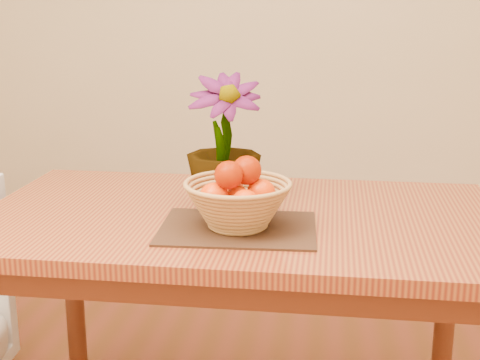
# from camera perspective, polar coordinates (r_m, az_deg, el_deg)

# --- Properties ---
(table) EXTENTS (1.40, 0.80, 0.75)m
(table) POSITION_cam_1_polar(r_m,az_deg,el_deg) (1.83, -0.09, -5.46)
(table) COLOR brown
(table) RESTS_ON floor
(placemat) EXTENTS (0.40, 0.31, 0.01)m
(placemat) POSITION_cam_1_polar(r_m,az_deg,el_deg) (1.68, -0.18, -4.13)
(placemat) COLOR #321F12
(placemat) RESTS_ON table
(wicker_basket) EXTENTS (0.27, 0.27, 0.11)m
(wicker_basket) POSITION_cam_1_polar(r_m,az_deg,el_deg) (1.66, -0.19, -2.26)
(wicker_basket) COLOR #A67B45
(wicker_basket) RESTS_ON placemat
(orange_pile) EXTENTS (0.18, 0.18, 0.13)m
(orange_pile) POSITION_cam_1_polar(r_m,az_deg,el_deg) (1.64, -0.16, -0.42)
(orange_pile) COLOR red
(orange_pile) RESTS_ON wicker_basket
(potted_plant) EXTENTS (0.24, 0.24, 0.37)m
(potted_plant) POSITION_cam_1_polar(r_m,az_deg,el_deg) (1.82, -1.40, 3.29)
(potted_plant) COLOR #194513
(potted_plant) RESTS_ON table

